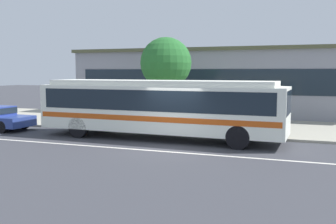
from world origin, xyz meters
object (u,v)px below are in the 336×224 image
(pedestrian_waiting_near_sign, at_px, (145,108))
(bus_stop_sign, at_px, (265,104))
(transit_bus, at_px, (159,105))
(street_tree_near_stop, at_px, (166,63))
(pedestrian_walking_along_curb, at_px, (196,112))

(pedestrian_waiting_near_sign, height_order, bus_stop_sign, bus_stop_sign)
(transit_bus, xyz_separation_m, pedestrian_waiting_near_sign, (-2.13, 3.23, -0.47))
(transit_bus, height_order, street_tree_near_stop, street_tree_near_stop)
(street_tree_near_stop, bearing_deg, pedestrian_waiting_near_sign, -119.86)
(pedestrian_walking_along_curb, bearing_deg, pedestrian_waiting_near_sign, 162.70)
(bus_stop_sign, distance_m, street_tree_near_stop, 6.94)
(transit_bus, height_order, pedestrian_walking_along_curb, transit_bus)
(street_tree_near_stop, bearing_deg, bus_stop_sign, -24.56)
(transit_bus, bearing_deg, bus_stop_sign, 21.06)
(bus_stop_sign, xyz_separation_m, street_tree_near_stop, (-6.05, 2.76, 2.00))
(pedestrian_waiting_near_sign, bearing_deg, transit_bus, -56.60)
(pedestrian_waiting_near_sign, distance_m, bus_stop_sign, 6.98)
(transit_bus, distance_m, street_tree_near_stop, 5.19)
(pedestrian_walking_along_curb, height_order, street_tree_near_stop, street_tree_near_stop)
(transit_bus, xyz_separation_m, bus_stop_sign, (4.69, 1.80, 0.06))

